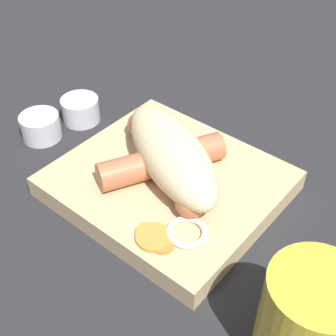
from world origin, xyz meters
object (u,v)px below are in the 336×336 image
Objects in this scene: condiment_cup_near at (81,111)px; drink_glass at (306,325)px; sausage at (163,160)px; food_tray at (168,183)px; bread_roll at (169,152)px; condiment_cup_far at (41,128)px.

drink_glass is at bearing -17.01° from condiment_cup_near.
drink_glass is (0.20, -0.08, 0.01)m from sausage.
sausage is 3.15× the size of condiment_cup_near.
drink_glass reaches higher than condiment_cup_near.
drink_glass is at bearing -22.08° from sausage.
sausage is at bearing 168.47° from food_tray.
condiment_cup_near reaches higher than food_tray.
drink_glass is (0.20, -0.09, -0.00)m from bread_roll.
bread_roll reaches higher than food_tray.
sausage reaches higher than food_tray.
food_tray is 0.04m from bread_roll.
food_tray is 4.61× the size of condiment_cup_near.
bread_roll is 1.85× the size of drink_glass.
condiment_cup_near is at bearing 162.99° from drink_glass.
food_tray is at bearing -10.34° from condiment_cup_near.
bread_roll reaches higher than condiment_cup_near.
condiment_cup_near is 0.38m from drink_glass.
condiment_cup_far is (-0.17, -0.03, -0.02)m from sausage.
condiment_cup_far is (-0.18, -0.03, -0.04)m from bread_roll.
bread_roll is 3.81× the size of condiment_cup_near.
condiment_cup_far is at bearing 171.49° from drink_glass.
bread_roll reaches higher than condiment_cup_far.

